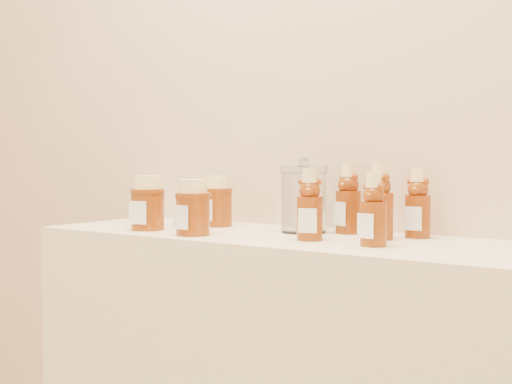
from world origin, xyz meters
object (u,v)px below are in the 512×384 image
Objects in this scene: bear_bottle_back_left at (348,194)px; honey_jar_left at (148,203)px; bear_bottle_front_left at (310,200)px; glass_canister at (304,196)px.

honey_jar_left is (-0.45, -0.21, -0.03)m from bear_bottle_back_left.
bear_bottle_back_left reaches higher than honey_jar_left.
bear_bottle_front_left is at bearing -75.00° from bear_bottle_back_left.
honey_jar_left is at bearing 165.16° from bear_bottle_front_left.
bear_bottle_back_left is 0.50m from honey_jar_left.
glass_canister is at bearing 104.68° from bear_bottle_front_left.
glass_canister is (-0.10, -0.04, -0.01)m from bear_bottle_back_left.
bear_bottle_back_left reaches higher than bear_bottle_front_left.
bear_bottle_front_left is 1.31× the size of honey_jar_left.
bear_bottle_front_left is at bearing -2.67° from honey_jar_left.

